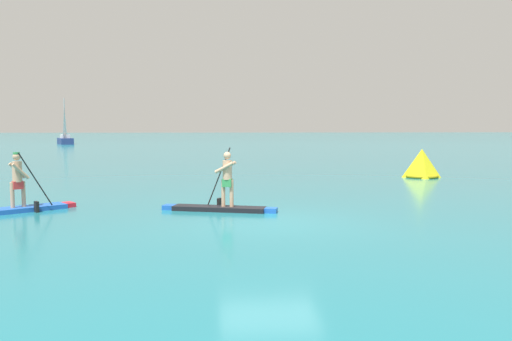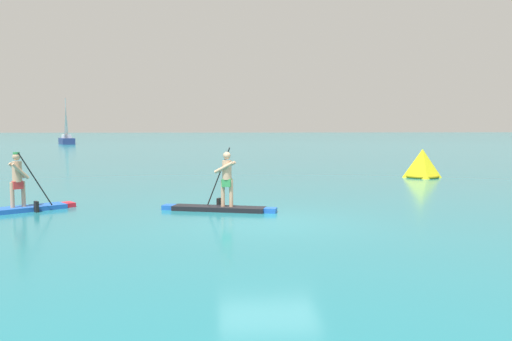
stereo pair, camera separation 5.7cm
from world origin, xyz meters
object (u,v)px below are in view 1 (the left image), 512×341
object	(u,v)px
paddleboarder_near_left	(22,200)
sailboat_left_horizon	(65,139)
race_marker_buoy	(422,165)
paddleboarder_mid_center	(221,199)

from	to	relation	value
paddleboarder_near_left	sailboat_left_horizon	distance (m)	62.09
paddleboarder_near_left	sailboat_left_horizon	xyz separation A→B (m)	(-15.08, 60.23, 0.45)
race_marker_buoy	sailboat_left_horizon	world-z (taller)	sailboat_left_horizon
paddleboarder_near_left	paddleboarder_mid_center	size ratio (longest dim) A/B	0.79
paddleboarder_mid_center	race_marker_buoy	xyz separation A→B (m)	(9.61, 9.02, 0.27)
paddleboarder_near_left	race_marker_buoy	xyz separation A→B (m)	(15.20, 8.62, 0.28)
paddleboarder_near_left	race_marker_buoy	world-z (taller)	paddleboarder_near_left
paddleboarder_mid_center	sailboat_left_horizon	size ratio (longest dim) A/B	0.51
paddleboarder_mid_center	race_marker_buoy	world-z (taller)	paddleboarder_mid_center
paddleboarder_near_left	paddleboarder_mid_center	bearing A→B (deg)	-40.37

